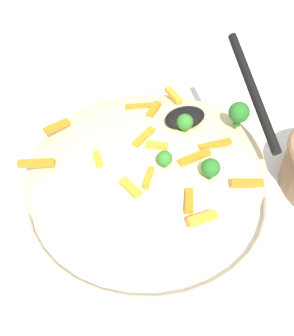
{
  "coord_description": "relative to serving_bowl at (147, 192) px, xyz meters",
  "views": [
    {
      "loc": [
        -0.16,
        -0.32,
        0.44
      ],
      "look_at": [
        0.0,
        0.0,
        0.07
      ],
      "focal_mm": 41.32,
      "sensor_mm": 36.0,
      "label": 1
    }
  ],
  "objects": [
    {
      "name": "carrot_piece_4",
      "position": [
        0.03,
        0.08,
        0.09
      ],
      "size": [
        0.04,
        0.02,
        0.01
      ],
      "primitive_type": "cube",
      "rotation": [
        0.0,
        0.0,
        2.78
      ],
      "color": "orange",
      "rests_on": "pasta_mound"
    },
    {
      "name": "broccoli_floret_0",
      "position": [
        0.05,
        0.0,
        0.11
      ],
      "size": [
        0.02,
        0.02,
        0.02
      ],
      "color": "#296820",
      "rests_on": "pasta_mound"
    },
    {
      "name": "carrot_piece_2",
      "position": [
        -0.13,
        0.03,
        0.09
      ],
      "size": [
        0.04,
        0.03,
        0.01
      ],
      "primitive_type": "cube",
      "rotation": [
        0.0,
        0.0,
        2.73
      ],
      "color": "orange",
      "rests_on": "pasta_mound"
    },
    {
      "name": "broccoli_floret_1",
      "position": [
        0.0,
        -0.05,
        0.11
      ],
      "size": [
        0.02,
        0.02,
        0.02
      ],
      "color": "#296820",
      "rests_on": "pasta_mound"
    },
    {
      "name": "carrot_piece_5",
      "position": [
        -0.07,
        -0.0,
        0.1
      ],
      "size": [
        0.01,
        0.03,
        0.01
      ],
      "primitive_type": "cube",
      "rotation": [
        0.0,
        0.0,
        1.38
      ],
      "color": "orange",
      "rests_on": "pasta_mound"
    },
    {
      "name": "carrot_piece_9",
      "position": [
        -0.0,
        0.01,
        0.1
      ],
      "size": [
        0.04,
        0.03,
        0.01
      ],
      "primitive_type": "cube",
      "rotation": [
        0.0,
        0.0,
        0.51
      ],
      "color": "orange",
      "rests_on": "pasta_mound"
    },
    {
      "name": "pasta_mound",
      "position": [
        0.0,
        0.0,
        0.05
      ],
      "size": [
        0.32,
        0.3,
        0.09
      ],
      "primitive_type": "ellipsoid",
      "color": "beige",
      "rests_on": "serving_bowl"
    },
    {
      "name": "serving_bowl",
      "position": [
        0.0,
        0.0,
        0.0
      ],
      "size": [
        0.36,
        0.36,
        0.04
      ],
      "color": "white",
      "rests_on": "ground_plane"
    },
    {
      "name": "carrot_piece_1",
      "position": [
        -0.03,
        -0.05,
        0.1
      ],
      "size": [
        0.03,
        0.03,
        0.01
      ],
      "primitive_type": "cube",
      "rotation": [
        0.0,
        0.0,
        0.86
      ],
      "color": "orange",
      "rests_on": "pasta_mound"
    },
    {
      "name": "carrot_piece_0",
      "position": [
        0.04,
        -0.05,
        0.1
      ],
      "size": [
        0.04,
        0.01,
        0.01
      ],
      "primitive_type": "cube",
      "rotation": [
        0.0,
        0.0,
        3.18
      ],
      "color": "orange",
      "rests_on": "pasta_mound"
    },
    {
      "name": "carrot_piece_12",
      "position": [
        -0.0,
        -0.1,
        0.09
      ],
      "size": [
        0.02,
        0.03,
        0.01
      ],
      "primitive_type": "cube",
      "rotation": [
        0.0,
        0.0,
        1.04
      ],
      "color": "orange",
      "rests_on": "pasta_mound"
    },
    {
      "name": "carrot_piece_10",
      "position": [
        0.07,
        -0.11,
        0.09
      ],
      "size": [
        0.04,
        0.03,
        0.01
      ],
      "primitive_type": "cube",
      "rotation": [
        0.0,
        0.0,
        2.67
      ],
      "color": "orange",
      "rests_on": "pasta_mound"
    },
    {
      "name": "ground_plane",
      "position": [
        0.0,
        0.0,
        -0.02
      ],
      "size": [
        2.4,
        2.4,
        0.0
      ],
      "primitive_type": "plane",
      "color": "silver"
    },
    {
      "name": "carrot_piece_8",
      "position": [
        -0.05,
        -0.06,
        0.09
      ],
      "size": [
        0.02,
        0.03,
        0.01
      ],
      "primitive_type": "cube",
      "rotation": [
        0.0,
        0.0,
        1.8
      ],
      "color": "orange",
      "rests_on": "pasta_mound"
    },
    {
      "name": "broccoli_floret_2",
      "position": [
        0.04,
        -0.08,
        0.11
      ],
      "size": [
        0.02,
        0.02,
        0.03
      ],
      "color": "#205B1C",
      "rests_on": "pasta_mound"
    },
    {
      "name": "carrot_piece_3",
      "position": [
        -0.09,
        0.09,
        0.09
      ],
      "size": [
        0.04,
        0.02,
        0.01
      ],
      "primitive_type": "cube",
      "rotation": [
        0.0,
        0.0,
        3.33
      ],
      "color": "orange",
      "rests_on": "pasta_mound"
    },
    {
      "name": "serving_spoon",
      "position": [
        0.1,
        0.01,
        0.12
      ],
      "size": [
        0.14,
        0.18,
        0.08
      ],
      "color": "black",
      "rests_on": "pasta_mound"
    },
    {
      "name": "broccoli_floret_3",
      "position": [
        0.13,
        -0.02,
        0.11
      ],
      "size": [
        0.03,
        0.03,
        0.04
      ],
      "color": "#205B1C",
      "rests_on": "pasta_mound"
    },
    {
      "name": "carrot_piece_11",
      "position": [
        -0.0,
        -0.13,
        0.09
      ],
      "size": [
        0.03,
        0.01,
        0.01
      ],
      "primitive_type": "cube",
      "rotation": [
        0.0,
        0.0,
        6.19
      ],
      "color": "orange",
      "rests_on": "pasta_mound"
    },
    {
      "name": "carrot_piece_13",
      "position": [
        0.08,
        0.08,
        0.09
      ],
      "size": [
        0.01,
        0.04,
        0.01
      ],
      "primitive_type": "cube",
      "rotation": [
        0.0,
        0.0,
        1.56
      ],
      "color": "orange",
      "rests_on": "pasta_mound"
    },
    {
      "name": "carrot_piece_6",
      "position": [
        0.08,
        -0.04,
        0.09
      ],
      "size": [
        0.04,
        0.01,
        0.01
      ],
      "primitive_type": "cube",
      "rotation": [
        0.0,
        0.0,
        6.14
      ],
      "color": "orange",
      "rests_on": "pasta_mound"
    },
    {
      "name": "carrot_piece_7",
      "position": [
        0.04,
        0.06,
        0.1
      ],
      "size": [
        0.03,
        0.03,
        0.01
      ],
      "primitive_type": "cube",
      "rotation": [
        0.0,
        0.0,
        0.72
      ],
      "color": "orange",
      "rests_on": "pasta_mound"
    },
    {
      "name": "carrot_piece_14",
      "position": [
        0.01,
        -0.01,
        0.1
      ],
      "size": [
        0.03,
        0.02,
        0.01
      ],
      "primitive_type": "cube",
      "rotation": [
        0.0,
        0.0,
        5.63
      ],
      "color": "orange",
      "rests_on": "pasta_mound"
    }
  ]
}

